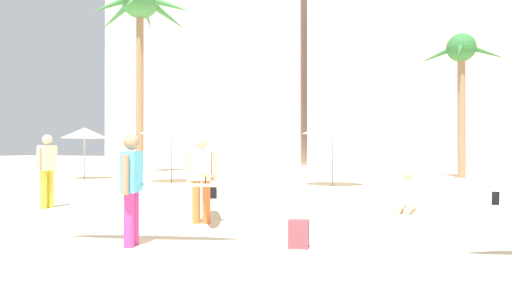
# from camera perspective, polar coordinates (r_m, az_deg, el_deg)

# --- Properties ---
(ground) EXTENTS (120.00, 120.00, 0.00)m
(ground) POSITION_cam_1_polar(r_m,az_deg,el_deg) (5.44, -15.03, -16.36)
(ground) COLOR beige
(hotel_pink) EXTENTS (17.72, 8.08, 14.12)m
(hotel_pink) POSITION_cam_1_polar(r_m,az_deg,el_deg) (35.12, 22.21, 8.78)
(hotel_pink) COLOR beige
(hotel_pink) RESTS_ON ground
(hotel_tower_gray) EXTENTS (17.74, 11.39, 28.72)m
(hotel_tower_gray) POSITION_cam_1_polar(r_m,az_deg,el_deg) (45.60, -4.26, 16.02)
(hotel_tower_gray) COLOR #BCB7AD
(hotel_tower_gray) RESTS_ON ground
(palm_tree_far_left) EXTENTS (6.30, 6.16, 11.02)m
(palm_tree_far_left) POSITION_cam_1_polar(r_m,az_deg,el_deg) (28.27, -14.11, 15.54)
(palm_tree_far_left) COLOR #896B4C
(palm_tree_far_left) RESTS_ON ground
(palm_tree_left) EXTENTS (3.97, 3.97, 6.99)m
(palm_tree_left) POSITION_cam_1_polar(r_m,az_deg,el_deg) (24.67, 24.02, 9.22)
(palm_tree_left) COLOR #896B4C
(palm_tree_left) RESTS_ON ground
(cafe_umbrella_0) EXTENTS (2.10, 2.10, 2.40)m
(cafe_umbrella_0) POSITION_cam_1_polar(r_m,az_deg,el_deg) (23.17, -20.43, 1.29)
(cafe_umbrella_0) COLOR gray
(cafe_umbrella_0) RESTS_ON ground
(cafe_umbrella_1) EXTENTS (2.34, 2.34, 2.45)m
(cafe_umbrella_1) POSITION_cam_1_polar(r_m,az_deg,el_deg) (18.08, 9.42, 1.96)
(cafe_umbrella_1) COLOR gray
(cafe_umbrella_1) RESTS_ON ground
(cafe_umbrella_3) EXTENTS (2.68, 2.68, 2.47)m
(cafe_umbrella_3) POSITION_cam_1_polar(r_m,az_deg,el_deg) (19.94, -10.40, 1.84)
(cafe_umbrella_3) COLOR gray
(cafe_umbrella_3) RESTS_ON ground
(beach_towel) EXTENTS (1.82, 1.35, 0.01)m
(beach_towel) POSITION_cam_1_polar(r_m,az_deg,el_deg) (6.45, 15.17, -13.72)
(beach_towel) COLOR white
(beach_towel) RESTS_ON ground
(backpack) EXTENTS (0.32, 0.26, 0.42)m
(backpack) POSITION_cam_1_polar(r_m,az_deg,el_deg) (7.00, 5.30, -11.05)
(backpack) COLOR brown
(backpack) RESTS_ON ground
(person_far_right) EXTENTS (2.88, 1.07, 1.69)m
(person_far_right) POSITION_cam_1_polar(r_m,az_deg,el_deg) (7.35, -14.60, -4.91)
(person_far_right) COLOR #B7337F
(person_far_right) RESTS_ON ground
(person_mid_right) EXTENTS (1.26, 2.53, 1.70)m
(person_mid_right) POSITION_cam_1_polar(r_m,az_deg,el_deg) (9.21, -6.47, -3.98)
(person_mid_right) COLOR orange
(person_mid_right) RESTS_ON ground
(person_near_left) EXTENTS (0.26, 0.61, 1.80)m
(person_near_left) POSITION_cam_1_polar(r_m,az_deg,el_deg) (12.41, -24.39, -2.68)
(person_near_left) COLOR gold
(person_near_left) RESTS_ON ground
(person_near_right) EXTENTS (0.51, 1.01, 0.96)m
(person_near_right) POSITION_cam_1_polar(r_m,az_deg,el_deg) (11.44, 18.09, -6.22)
(person_near_right) COLOR #D1A889
(person_near_right) RESTS_ON ground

